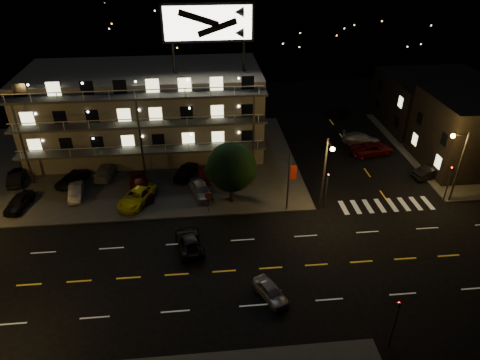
{
  "coord_description": "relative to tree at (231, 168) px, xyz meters",
  "views": [
    {
      "loc": [
        -3.34,
        -27.06,
        25.37
      ],
      "look_at": [
        0.15,
        8.0,
        4.13
      ],
      "focal_mm": 32.0,
      "sensor_mm": 36.0,
      "label": 1
    }
  ],
  "objects": [
    {
      "name": "lot_car_7",
      "position": [
        -13.95,
        6.65,
        -3.22
      ],
      "size": [
        2.6,
        5.14,
        1.43
      ],
      "primitive_type": "imported",
      "rotation": [
        0.0,
        0.0,
        3.02
      ],
      "color": "#939398",
      "rests_on": "curb_nw"
    },
    {
      "name": "lot_car_9",
      "position": [
        -2.74,
        4.92,
        -3.31
      ],
      "size": [
        1.46,
        3.84,
        1.25
      ],
      "primitive_type": "imported",
      "rotation": [
        0.0,
        0.0,
        3.18
      ],
      "color": "#530B0D",
      "rests_on": "curb_nw"
    },
    {
      "name": "side_bldg_back",
      "position": [
        30.51,
        17.54,
        -0.58
      ],
      "size": [
        14.06,
        12.0,
        7.0
      ],
      "color": "black",
      "rests_on": "ground"
    },
    {
      "name": "side_car_0",
      "position": [
        23.32,
        2.69,
        -3.37
      ],
      "size": [
        4.57,
        2.61,
        1.42
      ],
      "primitive_type": "imported",
      "rotation": [
        0.0,
        0.0,
        1.84
      ],
      "color": "black",
      "rests_on": "ground"
    },
    {
      "name": "ground",
      "position": [
        0.53,
        -10.46,
        -4.08
      ],
      "size": [
        140.0,
        140.0,
        0.0
      ],
      "primitive_type": "plane",
      "color": "black",
      "rests_on": "ground"
    },
    {
      "name": "lot_car_2",
      "position": [
        -9.82,
        0.62,
        -3.2
      ],
      "size": [
        4.36,
        5.77,
        1.46
      ],
      "primitive_type": "imported",
      "rotation": [
        0.0,
        0.0,
        -0.42
      ],
      "color": "yellow",
      "rests_on": "curb_nw"
    },
    {
      "name": "lot_car_8",
      "position": [
        -4.76,
        5.56,
        -3.18
      ],
      "size": [
        3.32,
        4.77,
        1.51
      ],
      "primitive_type": "imported",
      "rotation": [
        0.0,
        0.0,
        2.75
      ],
      "color": "black",
      "rests_on": "curb_nw"
    },
    {
      "name": "side_car_2",
      "position": [
        18.35,
        12.1,
        -3.35
      ],
      "size": [
        5.42,
        3.73,
        1.46
      ],
      "primitive_type": "imported",
      "rotation": [
        0.0,
        0.0,
        1.2
      ],
      "color": "#939398",
      "rests_on": "ground"
    },
    {
      "name": "stop_sign",
      "position": [
        -2.47,
        -1.89,
        -2.37
      ],
      "size": [
        0.91,
        0.11,
        2.61
      ],
      "color": "#2D2D30",
      "rests_on": "ground"
    },
    {
      "name": "curb_ne",
      "position": [
        30.53,
        9.54,
        -4.01
      ],
      "size": [
        16.0,
        24.0,
        0.15
      ],
      "primitive_type": "cube",
      "color": "#3C3C39",
      "rests_on": "ground"
    },
    {
      "name": "signal_nw",
      "position": [
        9.53,
        -1.96,
        -1.51
      ],
      "size": [
        0.2,
        0.27,
        4.6
      ],
      "color": "#2D2D30",
      "rests_on": "ground"
    },
    {
      "name": "side_car_1",
      "position": [
        18.74,
        9.16,
        -3.32
      ],
      "size": [
        5.87,
        3.46,
        1.53
      ],
      "primitive_type": "imported",
      "rotation": [
        0.0,
        0.0,
        1.75
      ],
      "color": "#530B0D",
      "rests_on": "ground"
    },
    {
      "name": "curb_nw",
      "position": [
        -13.47,
        9.54,
        -4.01
      ],
      "size": [
        44.0,
        24.0,
        0.15
      ],
      "primitive_type": "cube",
      "color": "#3C3C39",
      "rests_on": "ground"
    },
    {
      "name": "lot_car_4",
      "position": [
        -3.16,
        1.33,
        -3.18
      ],
      "size": [
        2.87,
        4.71,
        1.5
      ],
      "primitive_type": "imported",
      "rotation": [
        0.0,
        0.0,
        0.27
      ],
      "color": "#939398",
      "rests_on": "curb_nw"
    },
    {
      "name": "road_car_east",
      "position": [
        1.97,
        -13.74,
        -3.47
      ],
      "size": [
        2.8,
        3.87,
        1.23
      ],
      "primitive_type": "imported",
      "rotation": [
        0.0,
        0.0,
        0.42
      ],
      "color": "#939398",
      "rests_on": "ground"
    },
    {
      "name": "hill_backdrop",
      "position": [
        -5.41,
        58.32,
        7.47
      ],
      "size": [
        120.0,
        25.0,
        24.0
      ],
      "color": "black",
      "rests_on": "ground"
    },
    {
      "name": "side_car_3",
      "position": [
        18.27,
        21.46,
        -3.43
      ],
      "size": [
        4.13,
        2.95,
        1.31
      ],
      "primitive_type": "imported",
      "rotation": [
        0.0,
        0.0,
        1.98
      ],
      "color": "black",
      "rests_on": "ground"
    },
    {
      "name": "streetlight_nc",
      "position": [
        9.03,
        -2.52,
        0.88
      ],
      "size": [
        0.44,
        1.92,
        8.0
      ],
      "color": "#2D2D30",
      "rests_on": "ground"
    },
    {
      "name": "signal_sw",
      "position": [
        9.53,
        -18.96,
        -1.51
      ],
      "size": [
        0.2,
        0.27,
        4.6
      ],
      "color": "#2D2D30",
      "rests_on": "ground"
    },
    {
      "name": "signal_ne",
      "position": [
        22.52,
        -1.96,
        -1.51
      ],
      "size": [
        0.27,
        0.2,
        4.6
      ],
      "color": "#2D2D30",
      "rests_on": "ground"
    },
    {
      "name": "lot_car_1",
      "position": [
        -16.46,
        2.4,
        -3.3
      ],
      "size": [
        1.86,
        3.97,
        1.26
      ],
      "primitive_type": "imported",
      "rotation": [
        0.0,
        0.0,
        0.14
      ],
      "color": "#939398",
      "rests_on": "curb_nw"
    },
    {
      "name": "lot_car_0",
      "position": [
        -21.76,
        0.85,
        -3.24
      ],
      "size": [
        2.45,
        4.3,
        1.38
      ],
      "primitive_type": "imported",
      "rotation": [
        0.0,
        0.0,
        -0.21
      ],
      "color": "black",
      "rests_on": "curb_nw"
    },
    {
      "name": "streetlight_ne",
      "position": [
        22.66,
        -2.16,
        0.88
      ],
      "size": [
        1.92,
        0.44,
        8.0
      ],
      "color": "#2D2D30",
      "rests_on": "ground"
    },
    {
      "name": "banner_north",
      "position": [
        5.61,
        -2.06,
        -0.65
      ],
      "size": [
        0.83,
        0.16,
        6.4
      ],
      "color": "#2D2D30",
      "rests_on": "ground"
    },
    {
      "name": "lot_car_6",
      "position": [
        -17.39,
        5.29,
        -3.3
      ],
      "size": [
        3.55,
        5.02,
        1.27
      ],
      "primitive_type": "imported",
      "rotation": [
        0.0,
        0.0,
        2.79
      ],
      "color": "black",
      "rests_on": "curb_nw"
    },
    {
      "name": "lot_car_3",
      "position": [
        -9.57,
        2.22,
        -3.19
      ],
      "size": [
        3.29,
        5.45,
        1.48
      ],
      "primitive_type": "imported",
      "rotation": [
        0.0,
        0.0,
        0.25
      ],
      "color": "#530B0D",
      "rests_on": "curb_nw"
    },
    {
      "name": "road_car_west",
      "position": [
        -4.36,
        -7.0,
        -3.42
      ],
      "size": [
        2.95,
        5.06,
        1.32
      ],
      "primitive_type": "imported",
      "rotation": [
        0.0,
        0.0,
        3.31
      ],
      "color": "black",
      "rests_on": "ground"
    },
    {
      "name": "tree",
      "position": [
        0.0,
        0.0,
        0.0
      ],
      "size": [
        5.26,
        5.06,
        6.62
      ],
      "color": "black",
      "rests_on": "curb_nw"
    },
    {
      "name": "lot_car_5",
      "position": [
        -23.69,
        6.09,
        -3.22
      ],
      "size": [
        2.13,
        4.49,
        1.42
      ],
      "primitive_type": "imported",
      "rotation": [
        0.0,
        0.0,
        3.29
      ],
      "color": "black",
      "rests_on": "curb_nw"
    },
    {
      "name": "motel",
      "position": [
        -9.42,
        13.42,
        1.26
      ],
      "size": [
        28.0,
        13.8,
        18.1
      ],
      "color": "gray",
      "rests_on": "ground"
    }
  ]
}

